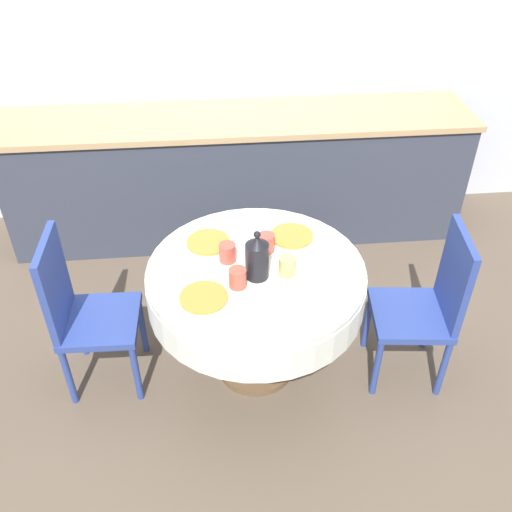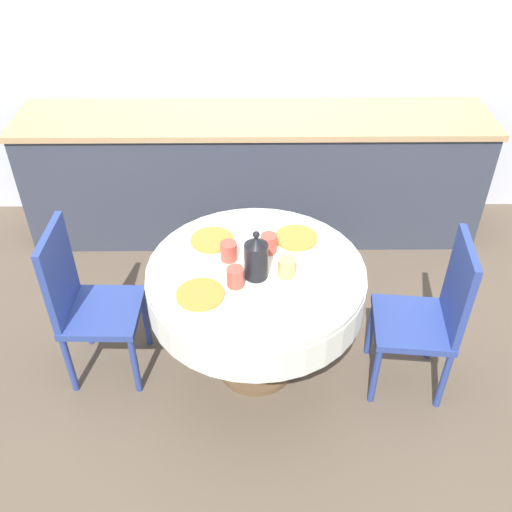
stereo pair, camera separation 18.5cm
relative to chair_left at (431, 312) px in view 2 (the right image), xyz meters
name	(u,v)px [view 2 (the right image)]	position (x,y,z in m)	size (l,w,h in m)	color
ground_plane	(256,366)	(-0.90, 0.10, -0.51)	(12.00, 12.00, 0.00)	brown
wall_back	(254,43)	(-0.90, 1.84, 0.79)	(7.00, 0.05, 2.60)	silver
kitchen_counter	(254,175)	(-0.90, 1.50, -0.05)	(3.24, 0.64, 0.92)	#383D4C
dining_table	(256,288)	(-0.90, 0.10, 0.09)	(1.12, 1.12, 0.73)	brown
chair_left	(431,312)	(0.00, 0.00, 0.00)	(0.44, 0.44, 0.94)	#2D428E
chair_right	(85,299)	(-1.80, 0.12, 0.00)	(0.41, 0.41, 0.94)	#2D428E
plate_near_left	(200,294)	(-1.16, -0.10, 0.23)	(0.23, 0.23, 0.01)	orange
cup_near_left	(235,277)	(-1.00, -0.03, 0.27)	(0.08, 0.08, 0.10)	#CC4C3D
plate_near_right	(308,297)	(-0.66, -0.13, 0.23)	(0.23, 0.23, 0.01)	white
cup_near_right	(287,268)	(-0.75, 0.04, 0.27)	(0.08, 0.08, 0.10)	#DBB766
plate_far_left	(212,240)	(-1.13, 0.33, 0.23)	(0.23, 0.23, 0.01)	orange
cup_far_left	(229,251)	(-1.04, 0.17, 0.27)	(0.08, 0.08, 0.10)	#CC4C3D
plate_far_right	(296,238)	(-0.68, 0.35, 0.23)	(0.23, 0.23, 0.01)	orange
cup_far_right	(269,243)	(-0.83, 0.24, 0.27)	(0.08, 0.08, 0.10)	#CC4C3D
coffee_carafe	(255,258)	(-0.90, 0.04, 0.34)	(0.12, 0.12, 0.27)	black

